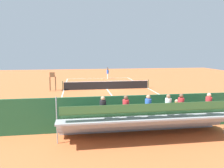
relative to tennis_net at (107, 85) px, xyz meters
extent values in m
plane|color=#BC6033|center=(0.00, 0.00, -0.50)|extent=(60.00, 60.00, 0.00)
cube|color=white|center=(0.00, -11.00, -0.50)|extent=(10.00, 0.10, 0.01)
cube|color=white|center=(0.00, 11.00, -0.50)|extent=(10.00, 0.10, 0.01)
cube|color=white|center=(-5.00, 0.00, -0.50)|extent=(0.10, 22.00, 0.01)
cube|color=white|center=(5.00, 0.00, -0.50)|extent=(0.10, 22.00, 0.01)
cube|color=white|center=(0.00, -6.05, -0.50)|extent=(7.50, 0.10, 0.01)
cube|color=white|center=(0.00, 6.05, -0.50)|extent=(7.50, 0.10, 0.01)
cube|color=white|center=(0.00, 0.00, -0.50)|extent=(0.10, 12.10, 0.01)
cube|color=white|center=(0.00, -11.00, -0.50)|extent=(0.10, 0.30, 0.01)
cube|color=black|center=(0.00, 0.00, -0.05)|extent=(10.00, 0.02, 0.91)
cube|color=white|center=(0.00, 0.00, 0.44)|extent=(10.00, 0.04, 0.06)
cylinder|color=#2D5133|center=(-5.10, 0.00, 0.03)|extent=(0.10, 0.10, 1.07)
cylinder|color=#2D5133|center=(5.10, 0.00, 0.03)|extent=(0.10, 0.10, 1.07)
cube|color=#235633|center=(0.00, 14.00, 0.50)|extent=(18.00, 0.16, 2.00)
cube|color=#9EA0A5|center=(0.00, 14.35, -0.28)|extent=(9.00, 0.10, 0.45)
cube|color=#9EA0A5|center=(0.00, 14.70, -0.09)|extent=(9.00, 0.80, 0.08)
cube|color=#9EA0A5|center=(0.00, 14.32, -0.28)|extent=(9.00, 0.04, 0.45)
cube|color=#386B38|center=(0.00, 14.80, 0.33)|extent=(8.60, 0.36, 0.04)
cube|color=#386B38|center=(0.00, 14.98, 0.53)|extent=(8.60, 0.03, 0.36)
cube|color=#9EA0A5|center=(0.00, 15.50, 0.36)|extent=(9.00, 0.80, 0.08)
cube|color=#9EA0A5|center=(0.00, 15.12, 0.17)|extent=(9.00, 0.04, 0.45)
cube|color=#386B38|center=(0.00, 15.60, 0.78)|extent=(8.60, 0.36, 0.04)
cube|color=#386B38|center=(0.00, 15.78, 0.98)|extent=(8.60, 0.03, 0.36)
cube|color=#9EA0A5|center=(0.00, 16.30, 0.81)|extent=(9.00, 0.80, 0.08)
cube|color=#9EA0A5|center=(0.00, 15.92, 0.62)|extent=(9.00, 0.04, 0.45)
cube|color=#386B38|center=(0.00, 16.40, 1.23)|extent=(8.60, 0.36, 0.04)
cube|color=#386B38|center=(0.00, 16.58, 1.43)|extent=(8.60, 0.03, 0.36)
cylinder|color=#9EA0A5|center=(4.50, 15.50, 0.67)|extent=(0.06, 0.06, 2.35)
cube|color=#2D2D33|center=(-1.62, 15.43, 0.82)|extent=(0.32, 0.40, 0.12)
cylinder|color=yellow|center=(-1.62, 15.55, 1.10)|extent=(0.30, 0.30, 0.45)
sphere|color=tan|center=(-1.62, 15.55, 1.43)|extent=(0.20, 0.20, 0.20)
cube|color=#2D2D33|center=(1.26, 16.23, 1.27)|extent=(0.32, 0.40, 0.12)
cylinder|color=red|center=(1.26, 16.35, 1.55)|extent=(0.30, 0.30, 0.45)
sphere|color=brown|center=(1.26, 16.35, 1.88)|extent=(0.20, 0.20, 0.20)
cube|color=#2D2D33|center=(-2.92, 16.23, 1.27)|extent=(0.32, 0.40, 0.12)
cylinder|color=red|center=(-2.92, 16.35, 1.55)|extent=(0.30, 0.30, 0.45)
sphere|color=beige|center=(-2.92, 16.35, 1.88)|extent=(0.20, 0.20, 0.20)
cube|color=#2D2D33|center=(-1.47, 16.23, 1.27)|extent=(0.32, 0.40, 0.12)
cylinder|color=red|center=(-1.47, 16.35, 1.55)|extent=(0.30, 0.30, 0.45)
sphere|color=brown|center=(-1.47, 16.35, 1.88)|extent=(0.20, 0.20, 0.20)
cube|color=#2D2D33|center=(2.34, 16.23, 1.27)|extent=(0.32, 0.40, 0.12)
cylinder|color=black|center=(2.34, 16.35, 1.55)|extent=(0.30, 0.30, 0.45)
sphere|color=tan|center=(2.34, 16.35, 1.88)|extent=(0.20, 0.20, 0.20)
cube|color=#2D2D33|center=(-0.82, 16.23, 1.27)|extent=(0.32, 0.40, 0.12)
cylinder|color=white|center=(-0.82, 16.35, 1.55)|extent=(0.30, 0.30, 0.45)
sphere|color=#8C6647|center=(-0.82, 16.35, 1.88)|extent=(0.20, 0.20, 0.20)
cube|color=#2D2D33|center=(0.18, 16.23, 1.27)|extent=(0.32, 0.40, 0.12)
cylinder|color=blue|center=(0.18, 16.35, 1.55)|extent=(0.30, 0.30, 0.45)
sphere|color=tan|center=(0.18, 16.35, 1.88)|extent=(0.20, 0.20, 0.20)
cylinder|color=brown|center=(5.90, -0.14, 0.30)|extent=(0.07, 0.07, 1.60)
cylinder|color=brown|center=(6.50, -0.14, 0.30)|extent=(0.07, 0.07, 1.60)
cylinder|color=brown|center=(5.90, 0.46, 0.30)|extent=(0.07, 0.07, 1.60)
cylinder|color=brown|center=(6.50, 0.46, 0.30)|extent=(0.07, 0.07, 1.60)
cube|color=brown|center=(6.20, 0.16, 1.13)|extent=(0.56, 0.56, 0.06)
cube|color=brown|center=(6.20, 0.40, 1.40)|extent=(0.56, 0.06, 0.48)
cube|color=brown|center=(5.94, 0.16, 1.28)|extent=(0.04, 0.48, 0.04)
cube|color=brown|center=(6.46, 0.16, 1.28)|extent=(0.04, 0.48, 0.04)
cube|color=#9E754C|center=(-2.20, 13.20, -0.05)|extent=(1.80, 0.40, 0.05)
cylinder|color=#9E754C|center=(-2.95, 13.20, -0.28)|extent=(0.06, 0.06, 0.45)
cylinder|color=#9E754C|center=(-1.45, 13.20, -0.28)|extent=(0.06, 0.06, 0.45)
cube|color=#9E754C|center=(-2.20, 13.38, 0.25)|extent=(1.80, 0.04, 0.36)
cube|color=#334C8C|center=(-0.71, 13.40, -0.32)|extent=(0.90, 0.36, 0.36)
cylinder|color=white|center=(-1.45, -9.99, -0.08)|extent=(0.14, 0.14, 0.85)
cylinder|color=white|center=(-1.44, -9.77, -0.08)|extent=(0.14, 0.14, 0.85)
cylinder|color=blue|center=(-1.45, -9.88, 0.65)|extent=(0.37, 0.37, 0.60)
sphere|color=brown|center=(-1.45, -9.88, 1.06)|extent=(0.22, 0.22, 0.22)
cylinder|color=brown|center=(-1.44, -9.66, 1.15)|extent=(0.25, 0.09, 0.55)
cylinder|color=brown|center=(-1.45, -10.10, 0.68)|extent=(0.09, 0.09, 0.50)
cylinder|color=black|center=(-0.73, -9.64, -0.49)|extent=(0.28, 0.10, 0.03)
torus|color=#D8CC4C|center=(-0.46, -9.71, -0.49)|extent=(0.37, 0.37, 0.02)
cylinder|color=white|center=(-0.46, -9.71, -0.49)|extent=(0.25, 0.25, 0.00)
sphere|color=#CCDB33|center=(0.46, -5.91, -0.47)|extent=(0.07, 0.07, 0.07)
sphere|color=#CCDB33|center=(-1.80, -7.83, -0.47)|extent=(0.07, 0.07, 0.07)
camera|label=1|loc=(3.49, 26.55, 4.05)|focal=36.78mm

